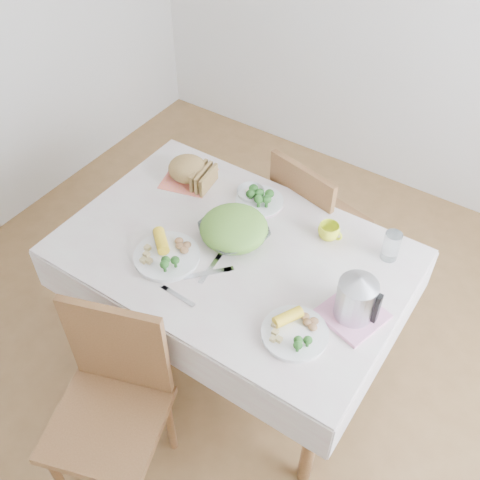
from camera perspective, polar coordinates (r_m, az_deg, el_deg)
The scene contains 19 objects.
floor at distance 3.06m, azimuth -0.53°, elevation -10.90°, with size 3.60×3.60×0.00m, color brown.
dining_table at distance 2.76m, azimuth -0.58°, elevation -6.58°, with size 1.40×0.90×0.75m, color brown.
tablecloth at distance 2.47m, azimuth -0.64°, elevation -1.13°, with size 1.50×1.00×0.01m, color beige.
chair_near at distance 2.39m, azimuth -13.34°, elevation -17.68°, with size 0.43×0.43×0.96m, color brown.
chair_far at distance 3.07m, azimuth 8.12°, elevation 2.08°, with size 0.41×0.41×0.92m, color brown.
salad_bowl at distance 2.49m, azimuth -0.61°, elevation 0.70°, with size 0.29×0.29×0.07m, color white.
dinner_plate_left at distance 2.45m, azimuth -7.44°, elevation -1.68°, with size 0.29×0.29×0.02m, color white.
dinner_plate_right at distance 2.18m, azimuth 5.58°, elevation -9.43°, with size 0.26×0.26×0.02m, color white.
broccoli_plate at distance 2.68m, azimuth 1.98°, elevation 3.91°, with size 0.23×0.23×0.02m, color beige.
napkin at distance 2.84m, azimuth -5.25°, elevation 6.25°, with size 0.24×0.24×0.00m, color #E36D54.
bread_loaf at distance 2.81m, azimuth -5.32°, elevation 7.13°, with size 0.20×0.19×0.12m, color olive.
fruit_bowl at distance 2.71m, azimuth 1.09°, elevation 4.74°, with size 0.14×0.14×0.04m, color white.
yellow_mug at distance 2.52m, azimuth 9.00°, elevation 0.85°, with size 0.10×0.10×0.08m, color yellow.
glass_tumbler at distance 2.48m, azimuth 15.09°, elevation -0.66°, with size 0.07×0.07×0.14m, color white.
pink_tray at distance 2.27m, azimuth 11.34°, elevation -7.42°, with size 0.22×0.22×0.02m, color pink.
electric_kettle at distance 2.19m, azimuth 11.76°, elevation -5.63°, with size 0.15×0.15×0.22m, color #B2B5BA.
fork_left at distance 2.39m, azimuth -3.05°, elevation -2.94°, with size 0.02×0.18×0.00m, color silver.
fork_right at distance 2.38m, azimuth -3.33°, elevation -3.39°, with size 0.02×0.21×0.00m, color silver.
knife at distance 2.31m, azimuth -6.31°, elevation -5.66°, with size 0.02×0.17×0.00m, color silver.
Camera 1 is at (0.97, -1.40, 2.55)m, focal length 42.00 mm.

